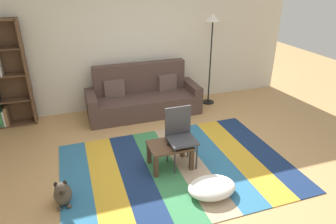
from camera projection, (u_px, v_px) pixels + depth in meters
name	position (u px, v px, depth m)	size (l,w,h in m)	color
ground_plane	(181.00, 165.00, 4.61)	(14.00, 14.00, 0.00)	tan
back_wall	(138.00, 42.00, 6.22)	(6.80, 0.10, 2.70)	silver
rug	(177.00, 167.00, 4.55)	(3.37, 2.38, 0.01)	teal
couch	(143.00, 97.00, 6.18)	(2.26, 0.80, 1.00)	#4C3833
coffee_table	(170.00, 149.00, 4.46)	(0.62, 0.45, 0.37)	#513826
pouf	(212.00, 187.00, 3.98)	(0.65, 0.49, 0.19)	white
dog	(63.00, 193.00, 3.79)	(0.22, 0.35, 0.40)	#473D33
standing_lamp	(212.00, 30.00, 6.12)	(0.32, 0.32, 1.92)	black
tv_remote	(172.00, 146.00, 4.37)	(0.04, 0.15, 0.02)	black
folding_chair	(180.00, 132.00, 4.46)	(0.40, 0.40, 0.90)	#38383D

